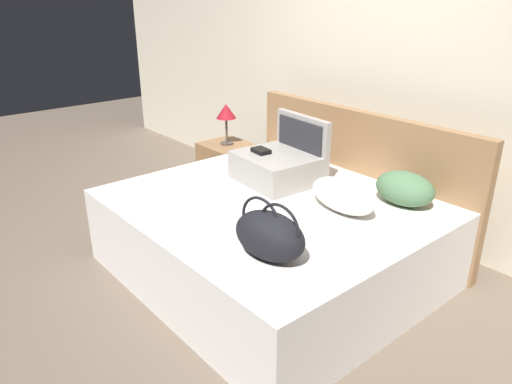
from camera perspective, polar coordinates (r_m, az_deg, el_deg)
ground_plane at (r=3.19m, az=-3.82°, el=-11.73°), size 12.00×12.00×0.00m
back_wall at (r=3.88m, az=16.21°, el=14.37°), size 8.00×0.10×2.60m
bed at (r=3.27m, az=1.70°, el=-5.35°), size 1.95×1.69×0.53m
headboard at (r=3.78m, az=11.79°, el=1.92°), size 1.99×0.08×0.99m
hard_case_large at (r=3.46m, az=2.71°, el=3.33°), size 0.58×0.54×0.45m
duffel_bag at (r=2.46m, az=1.60°, el=-5.03°), size 0.44×0.30×0.32m
pillow_near_headboard at (r=3.04m, az=10.10°, el=-0.41°), size 0.52×0.30×0.19m
pillow_center_head at (r=3.22m, az=17.01°, el=0.39°), size 0.41×0.30×0.21m
nightstand at (r=4.51m, az=-3.35°, el=2.54°), size 0.44×0.40×0.51m
table_lamp at (r=4.36m, az=-3.51°, el=9.20°), size 0.18×0.18×0.37m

